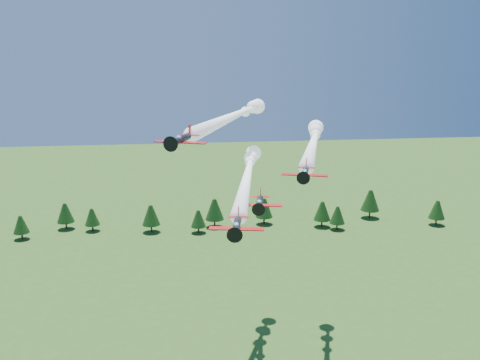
{
  "coord_description": "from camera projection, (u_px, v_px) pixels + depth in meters",
  "views": [
    {
      "loc": [
        -11.93,
        -80.31,
        65.21
      ],
      "look_at": [
        -1.76,
        0.0,
        45.43
      ],
      "focal_mm": 40.0,
      "sensor_mm": 36.0,
      "label": 1
    }
  ],
  "objects": [
    {
      "name": "plane_slot",
      "position": [
        260.0,
        203.0,
        92.76
      ],
      "size": [
        8.05,
        8.85,
        2.81
      ],
      "rotation": [
        0.0,
        0.0,
        -0.21
      ],
      "color": "black",
      "rests_on": "ground"
    },
    {
      "name": "plane_left",
      "position": [
        235.0,
        115.0,
        113.36
      ],
      "size": [
        25.74,
        55.53,
        3.7
      ],
      "rotation": [
        0.0,
        0.0,
        -0.38
      ],
      "color": "black",
      "rests_on": "ground"
    },
    {
      "name": "plane_right",
      "position": [
        314.0,
        141.0,
        111.87
      ],
      "size": [
        20.21,
        52.24,
        3.7
      ],
      "rotation": [
        0.0,
        0.0,
        -0.31
      ],
      "color": "black",
      "rests_on": "ground"
    },
    {
      "name": "plane_lead",
      "position": [
        248.0,
        173.0,
        107.48
      ],
      "size": [
        16.17,
        60.22,
        3.7
      ],
      "rotation": [
        0.0,
        0.0,
        -0.19
      ],
      "color": "black",
      "rests_on": "ground"
    },
    {
      "name": "treeline",
      "position": [
        224.0,
        212.0,
        199.0
      ],
      "size": [
        176.56,
        19.32,
        11.39
      ],
      "color": "#382314",
      "rests_on": "ground"
    }
  ]
}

